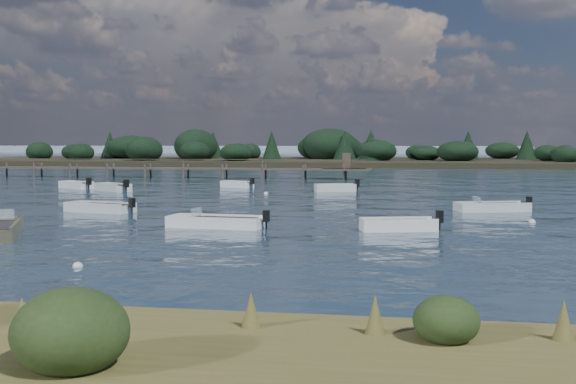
% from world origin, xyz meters
% --- Properties ---
extents(ground, '(400.00, 400.00, 0.00)m').
position_xyz_m(ground, '(0.00, 60.00, 0.00)').
color(ground, '#192A3A').
rests_on(ground, ground).
extents(dinghy_extra_a, '(3.64, 1.96, 1.09)m').
position_xyz_m(dinghy_extra_a, '(10.05, 5.25, 0.15)').
color(dinghy_extra_a, white).
rests_on(dinghy_extra_a, ground).
extents(tender_far_grey, '(3.55, 3.10, 1.22)m').
position_xyz_m(tender_far_grey, '(-12.36, 26.98, 0.17)').
color(tender_far_grey, silver).
rests_on(tender_far_grey, ground).
extents(dinghy_mid_white_a, '(4.66, 1.97, 1.08)m').
position_xyz_m(dinghy_mid_white_a, '(1.96, 5.14, 0.14)').
color(dinghy_mid_white_a, white).
rests_on(dinghy_mid_white_a, ground).
extents(dinghy_mid_white_b, '(4.33, 2.60, 1.06)m').
position_xyz_m(dinghy_mid_white_b, '(14.97, 14.95, 0.14)').
color(dinghy_mid_white_b, silver).
rests_on(dinghy_mid_white_b, ground).
extents(tender_far_grey_b, '(3.53, 2.16, 1.19)m').
position_xyz_m(tender_far_grey_b, '(4.77, 29.51, 0.17)').
color(tender_far_grey_b, silver).
rests_on(tender_far_grey_b, ground).
extents(tender_far_white, '(3.15, 2.20, 1.08)m').
position_xyz_m(tender_far_white, '(-3.90, 33.03, 0.15)').
color(tender_far_white, white).
rests_on(tender_far_white, ground).
extents(dinghy_mid_grey, '(4.25, 2.36, 1.05)m').
position_xyz_m(dinghy_mid_grey, '(-6.19, 10.95, 0.14)').
color(dinghy_mid_grey, silver).
rests_on(dinghy_mid_grey, ground).
extents(dinghy_extra_b, '(3.54, 2.79, 1.20)m').
position_xyz_m(dinghy_extra_b, '(-16.67, 29.48, 0.17)').
color(dinghy_extra_b, white).
rests_on(dinghy_extra_b, ground).
extents(buoy_a, '(0.32, 0.32, 0.32)m').
position_xyz_m(buoy_a, '(0.56, -5.59, 0.00)').
color(buoy_a, silver).
rests_on(buoy_a, ground).
extents(buoy_b, '(0.32, 0.32, 0.32)m').
position_xyz_m(buoy_b, '(10.34, 4.95, 0.00)').
color(buoy_b, silver).
rests_on(buoy_b, ground).
extents(buoy_d, '(0.32, 0.32, 0.32)m').
position_xyz_m(buoy_d, '(16.26, 9.53, 0.00)').
color(buoy_d, silver).
rests_on(buoy_d, ground).
extents(buoy_e, '(0.32, 0.32, 0.32)m').
position_xyz_m(buoy_e, '(0.00, 26.04, 0.00)').
color(buoy_e, silver).
rests_on(buoy_e, ground).
extents(jetty, '(64.50, 3.20, 3.40)m').
position_xyz_m(jetty, '(-21.74, 47.99, 0.98)').
color(jetty, '#483E35').
rests_on(jetty, ground).
extents(far_headland, '(190.00, 40.00, 5.80)m').
position_xyz_m(far_headland, '(25.00, 100.00, 1.96)').
color(far_headland, black).
rests_on(far_headland, ground).
extents(distant_haze, '(280.00, 20.00, 2.40)m').
position_xyz_m(distant_haze, '(-90.00, 230.00, 0.00)').
color(distant_haze, '#8999A9').
rests_on(distant_haze, ground).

